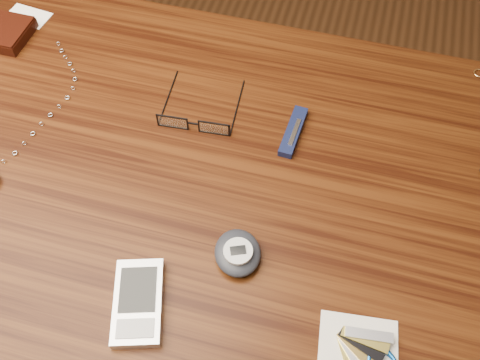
{
  "coord_description": "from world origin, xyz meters",
  "views": [
    {
      "loc": [
        0.15,
        -0.37,
        1.37
      ],
      "look_at": [
        0.05,
        0.02,
        0.76
      ],
      "focal_mm": 40.0,
      "sensor_mm": 36.0,
      "label": 1
    }
  ],
  "objects": [
    {
      "name": "pocket_knife",
      "position": [
        0.1,
        0.12,
        0.76
      ],
      "size": [
        0.03,
        0.09,
        0.01
      ],
      "color": "#0C1335",
      "rests_on": "desk"
    },
    {
      "name": "wallet_and_card",
      "position": [
        -0.42,
        0.2,
        0.76
      ],
      "size": [
        0.11,
        0.12,
        0.02
      ],
      "color": "black",
      "rests_on": "desk"
    },
    {
      "name": "ground",
      "position": [
        0.0,
        0.0,
        0.0
      ],
      "size": [
        3.8,
        3.8,
        0.0
      ],
      "primitive_type": "plane",
      "color": "#472814",
      "rests_on": "ground"
    },
    {
      "name": "pedometer",
      "position": [
        0.07,
        -0.09,
        0.76
      ],
      "size": [
        0.08,
        0.08,
        0.03
      ],
      "color": "#1F212A",
      "rests_on": "desk"
    },
    {
      "name": "pda_phone",
      "position": [
        -0.02,
        -0.18,
        0.76
      ],
      "size": [
        0.09,
        0.12,
        0.02
      ],
      "color": "#AEAEB3",
      "rests_on": "desk"
    },
    {
      "name": "eyeglasses",
      "position": [
        -0.04,
        0.1,
        0.76
      ],
      "size": [
        0.12,
        0.12,
        0.02
      ],
      "color": "black",
      "rests_on": "desk"
    },
    {
      "name": "gold_ring",
      "position": [
        0.36,
        0.32,
        0.75
      ],
      "size": [
        0.02,
        0.02,
        0.0
      ],
      "primitive_type": "torus",
      "rotation": [
        0.0,
        0.0,
        0.24
      ],
      "color": "tan",
      "rests_on": "desk"
    },
    {
      "name": "desk",
      "position": [
        0.0,
        0.0,
        0.65
      ],
      "size": [
        1.0,
        0.7,
        0.75
      ],
      "color": "#341808",
      "rests_on": "ground"
    }
  ]
}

